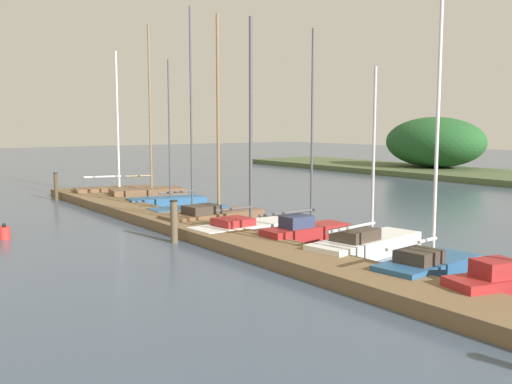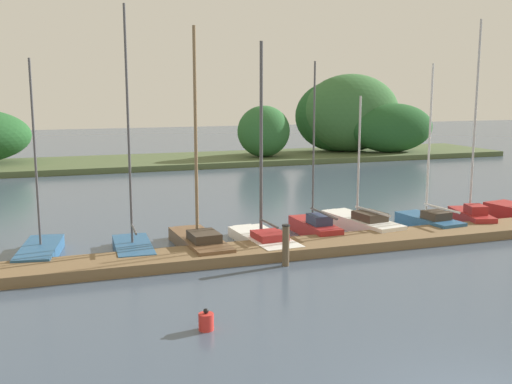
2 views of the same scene
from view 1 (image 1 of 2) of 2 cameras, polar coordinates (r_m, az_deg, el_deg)
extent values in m
cube|color=brown|center=(19.08, -4.61, -3.99)|extent=(28.72, 1.80, 0.35)
ellipsoid|color=#235628|center=(46.50, 17.12, 4.70)|extent=(8.27, 5.70, 3.85)
cube|color=brown|center=(30.28, -13.79, -0.02)|extent=(1.90, 3.94, 0.53)
cube|color=brown|center=(30.61, -10.65, 0.08)|extent=(0.81, 1.06, 0.45)
cylinder|color=silver|center=(30.13, -13.45, 6.91)|extent=(0.11, 0.11, 6.77)
cylinder|color=silver|center=(30.10, -14.92, 1.45)|extent=(0.49, 1.89, 0.09)
cube|color=brown|center=(28.70, -10.70, -0.24)|extent=(1.99, 3.60, 0.60)
cube|color=brown|center=(29.12, -7.78, -0.14)|extent=(0.91, 0.98, 0.51)
cylinder|color=#7F6647|center=(28.57, -10.38, 8.15)|extent=(0.11, 0.11, 7.78)
cylinder|color=#7F6647|center=(28.52, -11.41, 1.56)|extent=(0.32, 1.33, 0.08)
cube|color=#285684|center=(26.47, -8.91, -0.97)|extent=(1.67, 3.45, 0.42)
cube|color=#285684|center=(26.96, -5.90, -0.83)|extent=(0.76, 0.92, 0.36)
cylinder|color=#4C4C51|center=(26.32, -8.52, 6.14)|extent=(0.08, 0.08, 6.12)
cube|color=#285684|center=(23.60, -6.76, -1.92)|extent=(1.33, 3.09, 0.38)
cube|color=#285684|center=(24.24, -3.87, -1.70)|extent=(0.69, 0.79, 0.32)
cylinder|color=#4C4C51|center=(23.45, -6.40, 8.18)|extent=(0.08, 0.08, 7.91)
cylinder|color=#4C4C51|center=(23.30, -7.80, -0.01)|extent=(0.14, 1.53, 0.07)
cube|color=brown|center=(21.55, -4.31, -2.60)|extent=(1.47, 3.98, 0.46)
cube|color=brown|center=(22.59, -0.64, -2.21)|extent=(0.74, 1.02, 0.39)
cube|color=#3D3328|center=(21.22, -5.41, -1.71)|extent=(1.00, 1.23, 0.30)
cylinder|color=#7F6647|center=(21.44, -3.75, 7.63)|extent=(0.11, 0.11, 7.19)
cube|color=white|center=(19.55, -1.16, -3.68)|extent=(1.61, 3.87, 0.37)
cube|color=white|center=(20.63, 2.57, -3.18)|extent=(0.81, 0.99, 0.32)
cube|color=maroon|center=(19.21, -2.28, -2.94)|extent=(1.10, 1.20, 0.24)
cylinder|color=#4C4C51|center=(19.40, -0.52, 6.92)|extent=(0.12, 0.12, 6.82)
cylinder|color=#4C4C51|center=(19.18, -2.11, -1.66)|extent=(0.18, 1.53, 0.08)
cube|color=maroon|center=(18.15, 4.89, -4.21)|extent=(0.97, 2.97, 0.55)
cube|color=maroon|center=(19.05, 7.91, -3.82)|extent=(0.52, 0.75, 0.47)
cube|color=#2D3856|center=(17.83, 4.01, -2.91)|extent=(0.71, 0.90, 0.36)
cylinder|color=#4C4C51|center=(17.97, 5.53, 6.22)|extent=(0.07, 0.07, 6.02)
cylinder|color=#4C4C51|center=(17.55, 3.12, -2.06)|extent=(0.11, 2.12, 0.09)
cube|color=white|center=(16.82, 10.70, -5.28)|extent=(1.79, 4.12, 0.49)
cube|color=white|center=(18.30, 13.95, -4.47)|extent=(0.81, 1.08, 0.42)
cube|color=#3D3328|center=(16.35, 9.72, -4.15)|extent=(1.08, 1.32, 0.32)
cylinder|color=#B7B7BC|center=(16.73, 11.49, 3.79)|extent=(0.08, 0.08, 4.80)
cylinder|color=#B7B7BC|center=(16.18, 9.42, -3.45)|extent=(0.40, 2.10, 0.09)
cube|color=#285684|center=(14.60, 16.47, -7.32)|extent=(1.43, 3.09, 0.47)
cube|color=#285684|center=(15.73, 19.11, -6.50)|extent=(0.70, 0.81, 0.40)
cube|color=#3D3328|center=(14.20, 15.71, -6.07)|extent=(0.94, 0.98, 0.31)
cylinder|color=silver|center=(14.38, 17.39, 5.61)|extent=(0.08, 0.08, 6.07)
cylinder|color=silver|center=(13.90, 15.10, -4.93)|extent=(0.28, 1.97, 0.09)
cube|color=maroon|center=(13.48, 23.41, -8.60)|extent=(1.55, 2.88, 0.55)
cube|color=maroon|center=(13.14, 22.44, -6.92)|extent=(0.87, 0.96, 0.36)
cylinder|color=#4C3D28|center=(29.98, -19.06, 0.49)|extent=(0.19, 0.19, 1.31)
cylinder|color=black|center=(29.92, -19.11, 1.77)|extent=(0.21, 0.21, 0.04)
cylinder|color=brown|center=(18.33, -8.06, -2.95)|extent=(0.22, 0.22, 1.31)
cylinder|color=black|center=(18.23, -8.09, -0.86)|extent=(0.26, 0.26, 0.04)
cylinder|color=red|center=(20.46, -23.48, -3.72)|extent=(0.36, 0.36, 0.40)
sphere|color=black|center=(20.42, -23.51, -2.99)|extent=(0.13, 0.13, 0.13)
camera|label=2|loc=(24.73, -57.35, 8.01)|focal=42.33mm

